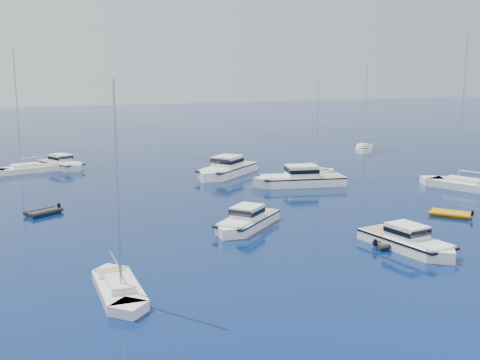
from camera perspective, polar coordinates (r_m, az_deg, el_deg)
The scene contains 14 objects.
ground at distance 40.90m, azimuth 18.21°, elevation -8.70°, with size 400.00×400.00×0.00m, color navy.
motor_cruiser_near at distance 46.07m, azimuth 15.79°, elevation -6.41°, with size 2.77×9.04×2.37m, color white, non-canonical shape.
motor_cruiser_left at distance 50.23m, azimuth 0.61°, elevation -4.60°, with size 2.77×9.06×2.38m, color white, non-canonical shape.
motor_cruiser_centre at distance 68.76m, azimuth 5.72°, elevation -0.53°, with size 3.51×11.46×3.01m, color white, non-canonical shape.
motor_cruiser_distant at distance 75.01m, azimuth -1.31°, elevation 0.45°, with size 3.67×12.00×3.15m, color white, non-canonical shape.
motor_cruiser_horizon at distance 84.04m, azimuth -16.71°, elevation 1.09°, with size 2.83×9.23×2.42m, color white, non-canonical shape.
sailboat_fore at distance 36.61m, azimuth -11.53°, elevation -10.65°, with size 2.31×8.90×13.09m, color silver, non-canonical shape.
sailboat_mid_r at distance 70.98m, azimuth 21.01°, elevation -0.83°, with size 3.21×12.33×18.13m, color white, non-canonical shape.
sailboat_centre at distance 74.76m, azimuth 6.88°, elevation 0.34°, with size 2.28×8.76×12.88m, color white, non-canonical shape.
sailboat_far_l at distance 82.19m, azimuth -19.48°, elevation 0.73°, with size 2.89×11.13×16.36m, color white, non-canonical shape.
sailboat_sails_far at distance 100.82m, azimuth 11.81°, elevation 2.81°, with size 2.58×9.91×14.57m, color white, non-canonical shape.
tender_yellow at distance 57.36m, azimuth 19.50°, elevation -3.30°, with size 2.05×3.76×0.95m, color orange, non-canonical shape.
tender_grey_near at distance 46.11m, azimuth 14.37°, elevation -6.32°, with size 1.60×2.76×0.95m, color black, non-canonical shape.
tender_grey_far at distance 57.69m, azimuth -18.31°, elevation -3.15°, with size 1.90×3.41×0.95m, color black, non-canonical shape.
Camera 1 is at (-26.46, -28.31, 13.07)m, focal length 44.50 mm.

